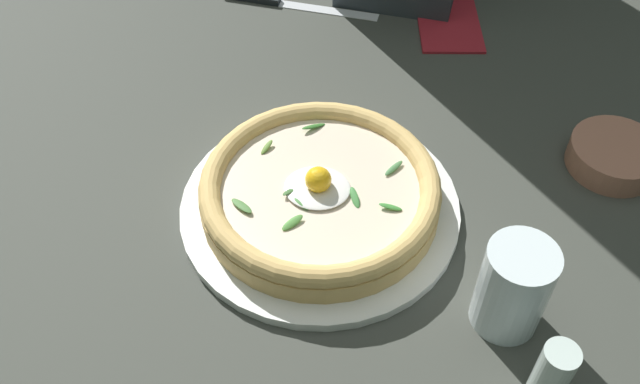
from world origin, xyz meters
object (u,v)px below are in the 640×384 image
Objects in this scene: table_knife at (277,1)px; drinking_glass at (512,292)px; folded_napkin at (449,23)px; pepper_shaker at (551,377)px; pizza at (320,191)px; side_bowl at (614,156)px.

table_knife is 2.34× the size of drinking_glass.
table_knife reaches higher than folded_napkin.
drinking_glass is 0.74× the size of folded_napkin.
folded_napkin is 0.59m from pepper_shaker.
pizza reaches higher than side_bowl.
drinking_glass reaches higher than table_knife.
side_bowl is 0.44× the size of table_knife.
table_knife is at bearing 149.10° from side_bowl.
pizza is 0.30m from pepper_shaker.
drinking_glass is at bearing -119.53° from side_bowl.
side_bowl is at bearing 60.47° from drinking_glass.
drinking_glass reaches higher than side_bowl.
table_knife is 0.26m from folded_napkin.
side_bowl reaches higher than table_knife.
pizza is 1.90× the size of folded_napkin.
drinking_glass is 0.50m from folded_napkin.
pepper_shaker is (0.10, -0.58, 0.04)m from folded_napkin.
table_knife is at bearing 121.40° from pepper_shaker.
drinking_glass reaches higher than folded_napkin.
folded_napkin is at bearing 70.76° from pizza.
drinking_glass reaches higher than pepper_shaker.
folded_napkin is (-0.07, 0.49, -0.04)m from drinking_glass.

